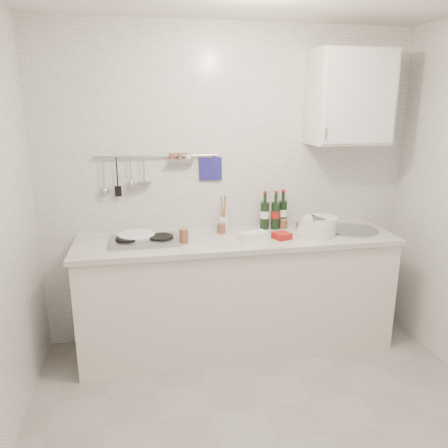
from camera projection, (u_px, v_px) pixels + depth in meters
name	position (u px, v px, depth m)	size (l,w,h in m)	color
floor	(278.00, 443.00, 2.53)	(3.00, 3.00, 0.00)	gray
back_wall	(230.00, 188.00, 3.53)	(3.00, 0.02, 2.50)	silver
counter	(238.00, 296.00, 3.47)	(2.44, 0.64, 0.96)	silver
wall_rail	(155.00, 169.00, 3.35)	(0.98, 0.09, 0.34)	#93969B
wall_cabinet	(350.00, 98.00, 3.34)	(0.60, 0.38, 0.70)	silver
plate_stack_hob	(135.00, 237.00, 3.25)	(0.30, 0.30, 0.05)	#5171B9
plate_stack_sink	(317.00, 226.00, 3.41)	(0.34, 0.33, 0.14)	white
wine_bottles	(274.00, 210.00, 3.55)	(0.24, 0.12, 0.31)	black
butter_dish	(253.00, 236.00, 3.26)	(0.21, 0.10, 0.06)	white
strawberry_punnet	(282.00, 236.00, 3.29)	(0.12, 0.12, 0.05)	red
utensil_crock	(223.00, 222.00, 3.51)	(0.07, 0.07, 0.29)	white
jar_a	(221.00, 228.00, 3.44)	(0.07, 0.07, 0.09)	brown
jar_b	(283.00, 223.00, 3.57)	(0.07, 0.07, 0.08)	brown
jar_c	(300.00, 226.00, 3.50)	(0.07, 0.07, 0.08)	brown
jar_d	(184.00, 235.00, 3.19)	(0.07, 0.07, 0.11)	brown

